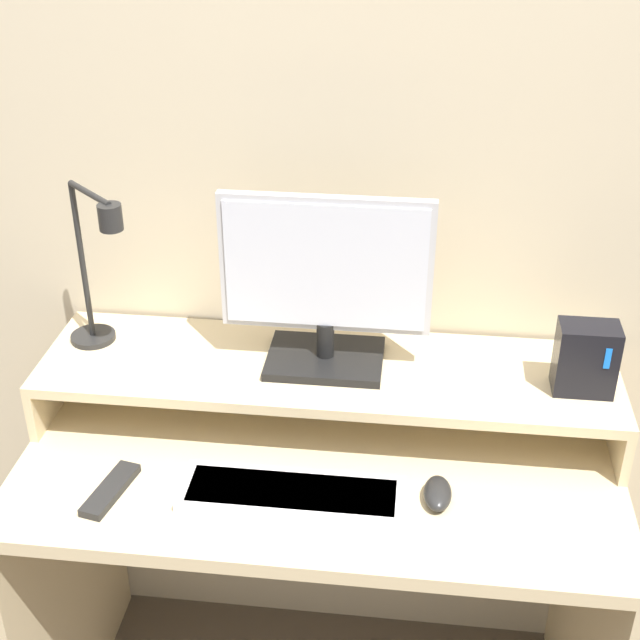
{
  "coord_description": "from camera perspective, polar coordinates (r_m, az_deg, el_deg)",
  "views": [
    {
      "loc": [
        0.17,
        -1.09,
        1.88
      ],
      "look_at": [
        -0.0,
        0.33,
        1.07
      ],
      "focal_mm": 50.0,
      "sensor_mm": 36.0,
      "label": 1
    }
  ],
  "objects": [
    {
      "name": "mouse",
      "position": [
        1.69,
        7.53,
        -10.94
      ],
      "size": [
        0.05,
        0.09,
        0.03
      ],
      "color": "black",
      "rests_on": "desk"
    },
    {
      "name": "remote_control",
      "position": [
        1.74,
        -13.26,
        -10.54
      ],
      "size": [
        0.08,
        0.16,
        0.02
      ],
      "color": "black",
      "rests_on": "desk"
    },
    {
      "name": "desk",
      "position": [
        1.93,
        -0.04,
        -14.2
      ],
      "size": [
        1.18,
        0.6,
        0.77
      ],
      "color": "beige",
      "rests_on": "ground_plane"
    },
    {
      "name": "monitor_shelf",
      "position": [
        1.83,
        0.49,
        -3.42
      ],
      "size": [
        1.18,
        0.32,
        0.13
      ],
      "color": "beige",
      "rests_on": "desk"
    },
    {
      "name": "desk_lamp",
      "position": [
        1.84,
        -14.1,
        2.96
      ],
      "size": [
        0.18,
        0.17,
        0.36
      ],
      "color": "black",
      "rests_on": "monitor_shelf"
    },
    {
      "name": "keyboard",
      "position": [
        1.69,
        -1.82,
        -11.03
      ],
      "size": [
        0.42,
        0.13,
        0.02
      ],
      "color": "white",
      "rests_on": "desk"
    },
    {
      "name": "router_dock",
      "position": [
        1.78,
        16.64,
        -2.37
      ],
      "size": [
        0.11,
        0.08,
        0.14
      ],
      "color": "black",
      "rests_on": "monitor_shelf"
    },
    {
      "name": "wall_back",
      "position": [
        1.84,
        1.21,
        9.54
      ],
      "size": [
        6.0,
        0.05,
        2.5
      ],
      "color": "beige",
      "rests_on": "ground_plane"
    },
    {
      "name": "monitor",
      "position": [
        1.74,
        0.36,
        2.35
      ],
      "size": [
        0.42,
        0.17,
        0.36
      ],
      "color": "black",
      "rests_on": "monitor_shelf"
    }
  ]
}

